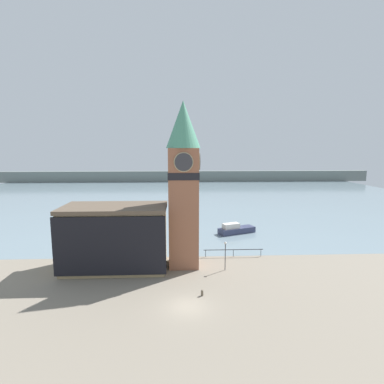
{
  "coord_description": "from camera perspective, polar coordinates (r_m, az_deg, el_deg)",
  "views": [
    {
      "loc": [
        -0.73,
        -27.9,
        15.66
      ],
      "look_at": [
        0.86,
        8.16,
        10.39
      ],
      "focal_mm": 28.0,
      "sensor_mm": 36.0,
      "label": 1
    }
  ],
  "objects": [
    {
      "name": "boat_near",
      "position": [
        56.6,
        8.29,
        -7.06
      ],
      "size": [
        7.29,
        4.61,
        1.99
      ],
      "rotation": [
        0.0,
        0.0,
        0.38
      ],
      "color": "#333856",
      "rests_on": "water"
    },
    {
      "name": "water",
      "position": [
        103.0,
        -2.1,
        -0.44
      ],
      "size": [
        160.0,
        120.0,
        0.0
      ],
      "color": "gray",
      "rests_on": "ground_plane"
    },
    {
      "name": "pier_railing",
      "position": [
        44.78,
        7.89,
        -10.96
      ],
      "size": [
        8.72,
        0.08,
        1.09
      ],
      "color": "#232328",
      "rests_on": "ground_plane"
    },
    {
      "name": "ground_plane",
      "position": [
        32.0,
        -0.96,
        -20.99
      ],
      "size": [
        160.0,
        160.0,
        0.0
      ],
      "primitive_type": "plane",
      "color": "gray"
    },
    {
      "name": "far_shoreline",
      "position": [
        142.41,
        -2.23,
        3.0
      ],
      "size": [
        180.0,
        3.0,
        5.0
      ],
      "color": "slate",
      "rests_on": "water"
    },
    {
      "name": "lamp_post",
      "position": [
        39.44,
        6.37,
        -10.96
      ],
      "size": [
        0.32,
        0.32,
        3.81
      ],
      "color": "#2D2D33",
      "rests_on": "ground_plane"
    },
    {
      "name": "clock_tower",
      "position": [
        39.0,
        -1.63,
        2.19
      ],
      "size": [
        4.42,
        4.42,
        21.64
      ],
      "color": "#935B42",
      "rests_on": "ground_plane"
    },
    {
      "name": "mooring_bollard_near",
      "position": [
        33.82,
        1.95,
        -18.6
      ],
      "size": [
        0.27,
        0.27,
        0.66
      ],
      "color": "brown",
      "rests_on": "ground_plane"
    },
    {
      "name": "pier_building",
      "position": [
        40.62,
        -14.37,
        -8.35
      ],
      "size": [
        13.42,
        7.08,
        8.35
      ],
      "color": "tan",
      "rests_on": "ground_plane"
    }
  ]
}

